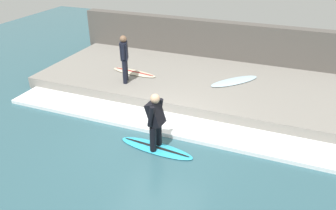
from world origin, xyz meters
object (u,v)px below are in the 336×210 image
object	(u,v)px
surfer_riding	(155,119)
surfboard_waiting_near	(134,72)
surfboard_spare	(234,81)
surfer_waiting_near	(124,56)
surfboard_riding	(156,148)

from	to	relation	value
surfer_riding	surfboard_waiting_near	bearing A→B (deg)	34.23
surfer_riding	surfboard_waiting_near	world-z (taller)	surfer_riding
surfboard_spare	surfer_waiting_near	bearing A→B (deg)	110.92
surfer_waiting_near	surfboard_waiting_near	xyz separation A→B (m)	(0.78, 0.08, -0.89)
surfboard_spare	surfboard_waiting_near	bearing A→B (deg)	98.90
surfboard_riding	surfer_waiting_near	distance (m)	3.84
surfer_riding	surfboard_riding	bearing A→B (deg)	0.00
surfer_waiting_near	surfboard_waiting_near	distance (m)	1.18
surfer_waiting_near	surfboard_waiting_near	size ratio (longest dim) A/B	0.87
surfboard_riding	surfer_waiting_near	xyz separation A→B (m)	(2.76, 2.33, 1.30)
surfboard_waiting_near	surfboard_spare	distance (m)	3.65
surfer_riding	surfer_waiting_near	world-z (taller)	surfer_waiting_near
surfer_riding	surfboard_spare	distance (m)	4.30
surfboard_riding	surfer_waiting_near	size ratio (longest dim) A/B	1.30
surfboard_riding	surfer_waiting_near	bearing A→B (deg)	40.20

